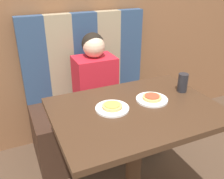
# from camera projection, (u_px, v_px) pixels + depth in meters

# --- Properties ---
(booth_seat) EXTENTS (1.07, 0.55, 0.47)m
(booth_seat) POSITION_uv_depth(u_px,v_px,m) (96.00, 126.00, 2.22)
(booth_seat) COLOR #382319
(booth_seat) RESTS_ON ground_plane
(booth_backrest) EXTENTS (1.07, 0.09, 0.71)m
(booth_backrest) POSITION_uv_depth(u_px,v_px,m) (85.00, 55.00, 2.15)
(booth_backrest) COLOR navy
(booth_backrest) RESTS_ON booth_seat
(dining_table) EXTENTS (0.95, 0.69, 0.77)m
(dining_table) POSITION_uv_depth(u_px,v_px,m) (135.00, 124.00, 1.48)
(dining_table) COLOR #422B1C
(dining_table) RESTS_ON ground_plane
(person) EXTENTS (0.32, 0.24, 0.59)m
(person) POSITION_uv_depth(u_px,v_px,m) (95.00, 72.00, 2.00)
(person) COLOR red
(person) RESTS_ON booth_seat
(plate_left) EXTENTS (0.19, 0.19, 0.01)m
(plate_left) POSITION_uv_depth(u_px,v_px,m) (112.00, 108.00, 1.41)
(plate_left) COLOR white
(plate_left) RESTS_ON dining_table
(plate_right) EXTENTS (0.19, 0.19, 0.01)m
(plate_right) POSITION_uv_depth(u_px,v_px,m) (152.00, 100.00, 1.51)
(plate_right) COLOR white
(plate_right) RESTS_ON dining_table
(pizza_left) EXTENTS (0.11, 0.11, 0.02)m
(pizza_left) POSITION_uv_depth(u_px,v_px,m) (112.00, 106.00, 1.41)
(pizza_left) COLOR tan
(pizza_left) RESTS_ON plate_left
(pizza_right) EXTENTS (0.11, 0.11, 0.02)m
(pizza_right) POSITION_uv_depth(u_px,v_px,m) (152.00, 97.00, 1.50)
(pizza_right) COLOR tan
(pizza_right) RESTS_ON plate_right
(drinking_cup) EXTENTS (0.06, 0.06, 0.12)m
(drinking_cup) POSITION_uv_depth(u_px,v_px,m) (183.00, 83.00, 1.60)
(drinking_cup) COLOR #232328
(drinking_cup) RESTS_ON dining_table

